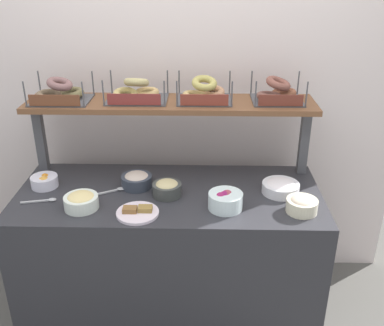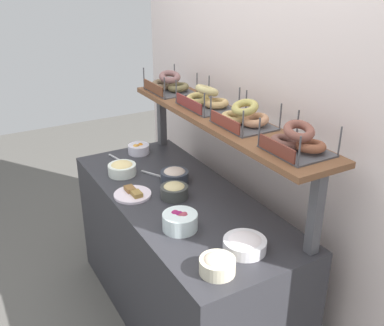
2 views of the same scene
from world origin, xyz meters
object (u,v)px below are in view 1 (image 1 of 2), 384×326
Objects in this scene: bowl_hummus at (167,188)px; bagel_basket_sesame at (204,93)px; bowl_egg_salad at (81,201)px; bowl_fruit_salad at (44,181)px; bowl_cream_cheese at (281,187)px; bowl_potato_salad at (302,204)px; bowl_tuna_salad at (137,180)px; bagel_basket_cinnamon_raisin at (277,93)px; serving_plate_white at (138,212)px; bagel_basket_plain at (136,92)px; serving_spoon_by_edge at (114,190)px; bagel_basket_poppy at (60,93)px; bowl_beet_salad at (225,200)px; serving_spoon_near_plate at (44,200)px.

bagel_basket_sesame reaches higher than bowl_hummus.
bagel_basket_sesame reaches higher than bowl_egg_salad.
bowl_fruit_salad is 0.73× the size of bowl_cream_cheese.
bowl_tuna_salad is (-0.86, 0.25, -0.00)m from bowl_potato_salad.
bagel_basket_cinnamon_raisin is (1.28, 0.23, 0.44)m from bowl_fruit_salad.
serving_plate_white is 1.00m from bagel_basket_cinnamon_raisin.
bagel_basket_plain is at bearing 95.72° from serving_plate_white.
bagel_basket_sesame is (0.19, 0.31, 0.43)m from bowl_hummus.
serving_spoon_by_edge is at bearing -7.13° from bowl_fruit_salad.
bagel_basket_poppy is at bearing -178.04° from bagel_basket_sesame.
bagel_basket_sesame is at bearing 57.57° from serving_plate_white.
bowl_beet_salad is at bearing 9.04° from serving_plate_white.
bagel_basket_poppy reaches higher than serving_plate_white.
bowl_cream_cheese is at bearing -87.03° from bagel_basket_cinnamon_raisin.
bowl_egg_salad is 0.34m from bowl_tuna_salad.
bowl_tuna_salad is 0.80× the size of serving_plate_white.
bowl_hummus is 0.69m from bowl_fruit_salad.
bowl_potato_salad is at bearing -43.32° from bagel_basket_sesame.
bowl_hummus is 0.89× the size of bowl_beet_salad.
serving_spoon_near_plate is (0.05, -0.17, -0.03)m from bowl_fruit_salad.
serving_plate_white is (-0.74, -0.24, -0.02)m from bowl_cream_cheese.
bowl_potato_salad is 0.21m from bowl_cream_cheese.
bagel_basket_plain reaches higher than bowl_egg_salad.
bowl_tuna_salad is at bearing -87.99° from bagel_basket_plain.
bowl_cream_cheese is (0.79, -0.05, -0.01)m from bowl_tuna_salad.
bagel_basket_cinnamon_raisin is at bearing 56.59° from bowl_beet_salad.
bowl_hummus is at bearing -175.88° from bowl_cream_cheese.
bagel_basket_sesame is at bearing 30.12° from serving_spoon_by_edge.
bowl_tuna_salad is 0.30m from serving_plate_white.
bowl_fruit_salad is 0.44× the size of bagel_basket_plain.
bowl_beet_salad is at bearing -42.07° from bagel_basket_plain.
bowl_fruit_salad is 0.69× the size of serving_plate_white.
bowl_cream_cheese is at bearing 5.93° from serving_spoon_near_plate.
bowl_hummus is 0.92× the size of bowl_tuna_salad.
bowl_hummus is at bearing -6.18° from serving_spoon_by_edge.
bowl_beet_salad is 1.19× the size of bowl_fruit_salad.
bowl_cream_cheese is at bearing -3.62° from bowl_tuna_salad.
bowl_fruit_salad is 0.88× the size of serving_spoon_by_edge.
serving_plate_white is 0.69m from bagel_basket_plain.
serving_spoon_by_edge is (0.34, 0.12, 0.00)m from serving_spoon_near_plate.
bagel_basket_poppy is 0.42m from bagel_basket_plain.
serving_plate_white is 0.63× the size of bagel_basket_plain.
bowl_hummus is 0.57m from bagel_basket_sesame.
bagel_basket_cinnamon_raisin is (0.78, 0.00, 0.00)m from bagel_basket_plain.
bagel_basket_plain reaches higher than bagel_basket_sesame.
bagel_basket_plain is (0.50, 0.23, 0.44)m from bowl_fruit_salad.
serving_spoon_near_plate is 1.03m from bagel_basket_sesame.
bagel_basket_cinnamon_raisin is (1.20, 0.03, 0.00)m from bagel_basket_poppy.
bagel_basket_poppy and bagel_basket_cinnamon_raisin have the same top height.
bowl_cream_cheese is 1.20× the size of serving_spoon_by_edge.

